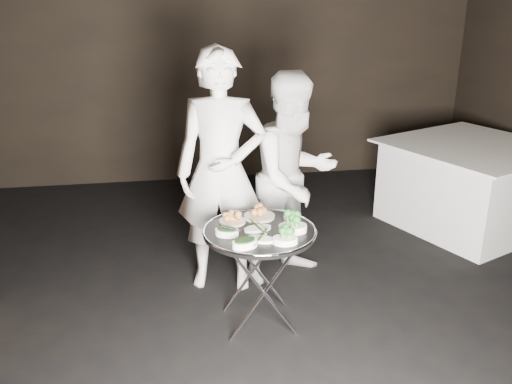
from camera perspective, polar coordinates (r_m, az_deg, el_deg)
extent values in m
cube|color=black|center=(3.96, 3.93, -14.64)|extent=(6.00, 7.00, 0.05)
cube|color=black|center=(6.77, -2.70, 13.87)|extent=(6.00, 0.05, 3.00)
cylinder|color=silver|center=(3.69, 0.86, -10.62)|extent=(0.48, 0.02, 0.71)
cylinder|color=silver|center=(3.69, 0.86, -10.62)|extent=(0.48, 0.02, 0.71)
cylinder|color=silver|center=(4.00, -0.08, -7.94)|extent=(0.48, 0.02, 0.71)
cylinder|color=silver|center=(4.00, -0.08, -7.94)|extent=(0.48, 0.02, 0.71)
cylinder|color=silver|center=(3.67, -2.78, -4.97)|extent=(0.02, 0.41, 0.02)
cylinder|color=silver|center=(3.73, 3.48, -4.54)|extent=(0.02, 0.41, 0.02)
cylinder|color=black|center=(3.68, 0.38, -4.27)|extent=(0.76, 0.76, 0.03)
torus|color=silver|center=(3.67, 0.38, -4.05)|extent=(0.78, 0.78, 0.02)
cylinder|color=beige|center=(3.79, -2.49, -3.11)|extent=(0.18, 0.18, 0.02)
cylinder|color=beige|center=(3.87, 0.36, -2.58)|extent=(0.22, 0.22, 0.02)
cylinder|color=white|center=(3.82, 3.70, -2.81)|extent=(0.11, 0.11, 0.04)
cylinder|color=silver|center=(3.78, -2.72, -2.54)|extent=(0.12, 0.16, 0.01)
cylinder|color=silver|center=(3.85, 0.59, -2.05)|extent=(0.08, 0.18, 0.01)
cylinder|color=silver|center=(3.81, 3.46, -2.33)|extent=(0.05, 0.19, 0.01)
cylinder|color=silver|center=(3.58, -2.96, -3.86)|extent=(0.16, 0.12, 0.01)
cylinder|color=silver|center=(3.65, 3.93, -3.40)|extent=(0.13, 0.15, 0.01)
cylinder|color=silver|center=(3.66, 0.36, -3.26)|extent=(0.07, 0.19, 0.01)
imported|color=silver|center=(4.15, -3.70, 2.08)|extent=(0.77, 0.59, 1.90)
imported|color=silver|center=(4.34, 4.04, 1.49)|extent=(1.02, 0.93, 1.70)
cube|color=white|center=(5.87, 21.60, 0.57)|extent=(1.32, 1.32, 0.82)
cube|color=white|center=(5.75, 22.14, 4.54)|extent=(1.48, 1.48, 0.02)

